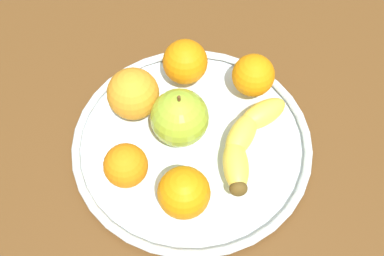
% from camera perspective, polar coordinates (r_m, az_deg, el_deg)
% --- Properties ---
extents(ground_plane, '(1.28, 1.28, 0.04)m').
position_cam_1_polar(ground_plane, '(0.75, 0.00, -2.84)').
color(ground_plane, brown).
extents(fruit_bowl, '(0.35, 0.35, 0.02)m').
position_cam_1_polar(fruit_bowl, '(0.72, 0.00, -1.68)').
color(fruit_bowl, silver).
rests_on(fruit_bowl, ground_plane).
extents(banana, '(0.19, 0.07, 0.04)m').
position_cam_1_polar(banana, '(0.70, 6.42, -1.33)').
color(banana, yellow).
rests_on(banana, fruit_bowl).
extents(apple, '(0.08, 0.08, 0.09)m').
position_cam_1_polar(apple, '(0.68, -1.64, 0.94)').
color(apple, '#97B72D').
rests_on(apple, fruit_bowl).
extents(orange_front_right, '(0.07, 0.07, 0.07)m').
position_cam_1_polar(orange_front_right, '(0.63, -0.96, -7.60)').
color(orange_front_right, orange).
rests_on(orange_front_right, fruit_bowl).
extents(orange_center, '(0.06, 0.06, 0.06)m').
position_cam_1_polar(orange_center, '(0.66, -7.78, -4.39)').
color(orange_center, orange).
rests_on(orange_center, fruit_bowl).
extents(orange_back_left, '(0.07, 0.07, 0.07)m').
position_cam_1_polar(orange_back_left, '(0.75, 7.20, 6.15)').
color(orange_back_left, orange).
rests_on(orange_back_left, fruit_bowl).
extents(orange_back_right, '(0.07, 0.07, 0.07)m').
position_cam_1_polar(orange_back_right, '(0.75, -0.81, 7.76)').
color(orange_back_right, orange).
rests_on(orange_back_right, fruit_bowl).
extents(orange_front_left, '(0.08, 0.08, 0.08)m').
position_cam_1_polar(orange_front_left, '(0.72, -6.92, 4.02)').
color(orange_front_left, orange).
rests_on(orange_front_left, fruit_bowl).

